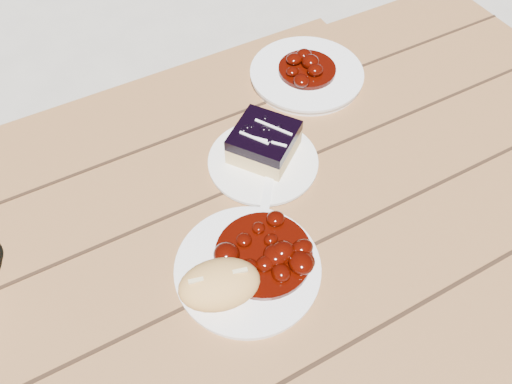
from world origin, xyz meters
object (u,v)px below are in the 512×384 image
bread_roll (219,284)px  blueberry_cake (264,142)px  second_plate (307,75)px  main_plate (248,269)px  dessert_plate (263,162)px  picnic_table (137,327)px

bread_roll → blueberry_cake: bread_roll is taller
bread_roll → second_plate: size_ratio=0.52×
main_plate → dessert_plate: (0.12, 0.18, -0.00)m
bread_roll → blueberry_cake: (0.19, 0.21, -0.01)m
picnic_table → second_plate: 0.59m
main_plate → bread_roll: size_ratio=1.84×
picnic_table → bread_roll: bread_roll is taller
dessert_plate → blueberry_cake: size_ratio=1.32×
bread_roll → second_plate: (0.37, 0.36, -0.04)m
second_plate → picnic_table: bearing=-152.1°
picnic_table → dessert_plate: size_ratio=10.56×
bread_roll → main_plate: bearing=20.0°
second_plate → dessert_plate: bearing=-139.9°
blueberry_cake → dessert_plate: bearing=-160.3°
picnic_table → bread_roll: bearing=-35.6°
dessert_plate → blueberry_cake: bearing=56.3°
bread_roll → dessert_plate: 0.27m
main_plate → bread_roll: (-0.05, -0.02, 0.04)m
main_plate → picnic_table: bearing=158.5°
main_plate → dessert_plate: bearing=54.9°
picnic_table → second_plate: size_ratio=8.85×
main_plate → dessert_plate: size_ratio=1.14×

